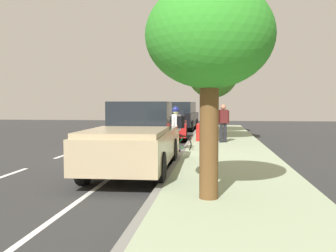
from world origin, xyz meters
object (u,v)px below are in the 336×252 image
Objects in this scene: cyclist_with_backpack at (176,125)px; street_tree_mid_block at (212,48)px; parked_pickup_tan_second at (135,140)px; fire_hydrant at (198,132)px; street_tree_far_end at (213,71)px; bicycle_at_curb at (172,143)px; pedestrian_on_phone at (223,121)px; parked_suv_black_far at (181,116)px; street_tree_near_cyclist at (210,38)px; parked_sedan_red_mid at (170,125)px.

street_tree_mid_block is at bearing 68.85° from cyclist_with_backpack.
parked_pickup_tan_second is 7.58m from fire_hydrant.
street_tree_mid_block is at bearing -90.00° from street_tree_far_end.
street_tree_mid_block is (1.51, 2.88, 4.02)m from bicycle_at_curb.
cyclist_with_backpack is (0.77, 3.84, 0.20)m from parked_pickup_tan_second.
fire_hydrant is at bearing 158.08° from pedestrian_on_phone.
parked_suv_black_far is 2.80× the size of pedestrian_on_phone.
bicycle_at_curb is 0.40× the size of street_tree_near_cyclist.
street_tree_mid_block is at bearing 74.00° from parked_pickup_tan_second.
street_tree_mid_block is at bearing 62.28° from bicycle_at_curb.
street_tree_far_end is (2.20, 3.11, 3.07)m from parked_sedan_red_mid.
street_tree_mid_block reaches higher than pedestrian_on_phone.
street_tree_far_end reaches higher than cyclist_with_backpack.
cyclist_with_backpack is at bearing -86.01° from parked_suv_black_far.
parked_sedan_red_mid is 5.71m from cyclist_with_backpack.
cyclist_with_backpack is at bearing -100.57° from fire_hydrant.
parked_pickup_tan_second is 2.99× the size of cyclist_with_backpack.
parked_suv_black_far is (0.02, 7.09, 0.27)m from parked_sedan_red_mid.
street_tree_far_end is 3.10× the size of pedestrian_on_phone.
street_tree_far_end is at bearing 90.00° from street_tree_near_cyclist.
parked_suv_black_far is 1.22× the size of street_tree_near_cyclist.
street_tree_mid_block is 6.93× the size of fire_hydrant.
parked_sedan_red_mid reaches higher than bicycle_at_curb.
cyclist_with_backpack is at bearing -98.41° from street_tree_far_end.
fire_hydrant is at bearing 156.78° from street_tree_mid_block.
street_tree_mid_block reaches higher than parked_pickup_tan_second.
pedestrian_on_phone reaches higher than cyclist_with_backpack.
parked_suv_black_far reaches higher than bicycle_at_curb.
bicycle_at_curb is 0.30× the size of street_tree_far_end.
parked_sedan_red_mid is 2.62× the size of pedestrian_on_phone.
fire_hydrant is (1.58, -2.02, -0.19)m from parked_sedan_red_mid.
parked_pickup_tan_second is 1.35× the size of street_tree_near_cyclist.
parked_pickup_tan_second is 4.42m from street_tree_near_cyclist.
parked_pickup_tan_second is 8.24m from street_tree_mid_block.
fire_hydrant is at bearing 79.43° from cyclist_with_backpack.
parked_pickup_tan_second is 7.44m from pedestrian_on_phone.
parked_suv_black_far is at bearing 99.72° from fire_hydrant.
fire_hydrant is at bearing -80.28° from parked_suv_black_far.
street_tree_near_cyclist is (2.18, -19.79, 2.05)m from parked_suv_black_far.
parked_sedan_red_mid is 2.52× the size of cyclist_with_backpack.
pedestrian_on_phone is at bearing -20.29° from street_tree_mid_block.
parked_suv_black_far is 2.70× the size of cyclist_with_backpack.
bicycle_at_curb is at bearing -100.37° from street_tree_far_end.
cyclist_with_backpack is 3.63m from pedestrian_on_phone.
street_tree_near_cyclist is at bearing -92.82° from pedestrian_on_phone.
street_tree_far_end is 6.35× the size of fire_hydrant.
street_tree_far_end is at bearing 54.67° from parked_sedan_red_mid.
street_tree_mid_block reaches higher than parked_suv_black_far.
parked_pickup_tan_second is 0.92× the size of street_tree_mid_block.
parked_suv_black_far is at bearing 96.28° from street_tree_near_cyclist.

